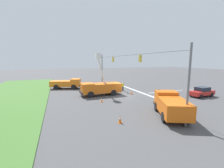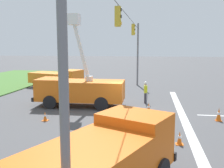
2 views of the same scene
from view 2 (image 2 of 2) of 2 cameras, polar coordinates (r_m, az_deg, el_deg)
ground_plane at (r=18.49m, az=3.22°, el=-6.16°), size 200.00×200.00×0.00m
lane_markings at (r=18.75m, az=19.51°, el=-6.42°), size 17.60×15.25×0.01m
signal_gantry at (r=17.96m, az=3.35°, el=7.12°), size 26.20×0.33×7.20m
utility_truck_bucket_lift at (r=20.19m, az=-7.03°, el=-0.99°), size 2.64×6.79×6.95m
utility_truck_support_near at (r=8.03m, az=-1.67°, el=-16.47°), size 6.27×4.61×2.30m
utility_truck_support_far at (r=29.74m, az=-11.83°, el=1.33°), size 4.10×6.59×2.03m
road_worker at (r=21.34m, az=7.31°, el=-1.52°), size 0.64×0.30×1.77m
traffic_cone_foreground_right at (r=16.88m, az=-14.37°, el=-6.84°), size 0.36×0.36×0.59m
traffic_cone_mid_right at (r=18.52m, az=7.99°, el=-5.09°), size 0.36×0.36×0.71m
traffic_cone_near_bucket at (r=12.96m, az=14.50°, el=-11.33°), size 0.36×0.36×0.65m
traffic_cone_lane_edge_a at (r=17.60m, az=22.22°, el=-6.13°), size 0.36×0.36×0.83m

